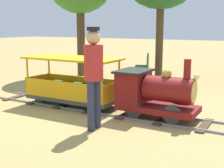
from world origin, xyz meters
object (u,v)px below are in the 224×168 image
Objects in this scene: locomotive at (153,92)px; passenger_car at (73,86)px; park_bench at (143,69)px; conductor_person at (94,70)px.

locomotive reaches higher than passenger_car.
passenger_car is (0.00, -1.75, -0.06)m from locomotive.
passenger_car is at bearing -4.16° from park_bench.
park_bench is (-4.07, -0.93, -0.54)m from conductor_person.
park_bench is at bearing -167.09° from conductor_person.
locomotive is at bearing 90.00° from passenger_car.
conductor_person reaches higher than park_bench.
locomotive is at bearing 149.21° from conductor_person.
park_bench is at bearing 175.84° from passenger_car.
conductor_person is at bearing -30.79° from locomotive.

